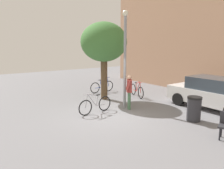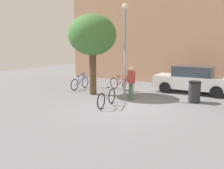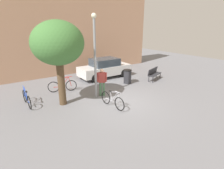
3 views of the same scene
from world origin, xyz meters
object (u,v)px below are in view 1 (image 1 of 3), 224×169
bicycle_red (137,90)px  parked_car_white (212,93)px  bicycle_silver (95,105)px  lamppost (125,53)px  person_by_lamppost (129,90)px  plaza_tree (104,43)px  trash_bin (194,109)px  bicycle_blue (102,86)px

bicycle_red → parked_car_white: (4.01, 1.27, 0.39)m
bicycle_silver → parked_car_white: parked_car_white is taller
lamppost → person_by_lamppost: 1.80m
plaza_tree → parked_car_white: bearing=34.1°
person_by_lamppost → parked_car_white: (2.31, 3.33, -0.19)m
plaza_tree → lamppost: bearing=-3.1°
bicycle_red → trash_bin: (4.54, -0.99, 0.13)m
bicycle_silver → bicycle_red: 3.95m
bicycle_red → trash_bin: size_ratio=1.71×
lamppost → bicycle_blue: size_ratio=2.59×
person_by_lamppost → plaza_tree: plaza_tree is taller
lamppost → bicycle_silver: (-0.01, -1.72, -2.34)m
plaza_tree → bicycle_silver: 3.91m
person_by_lamppost → trash_bin: (2.84, 1.07, -0.45)m
person_by_lamppost → bicycle_blue: 4.20m
lamppost → bicycle_silver: size_ratio=2.60×
bicycle_silver → bicycle_red: bearing=109.0°
bicycle_silver → trash_bin: size_ratio=1.78×
bicycle_silver → lamppost: bearing=89.6°
bicycle_silver → bicycle_red: (-1.29, 3.74, 0.00)m
lamppost → bicycle_silver: lamppost is taller
plaza_tree → bicycle_silver: plaza_tree is taller
lamppost → person_by_lamppost: bearing=-5.9°
bicycle_red → bicycle_silver: bearing=-71.0°
trash_bin → bicycle_blue: bearing=179.9°
lamppost → plaza_tree: bearing=176.9°
bicycle_red → parked_car_white: parked_car_white is taller
bicycle_silver → parked_car_white: 5.72m
plaza_tree → bicycle_silver: size_ratio=2.41×
plaza_tree → bicycle_red: 3.48m
plaza_tree → bicycle_blue: 3.39m
lamppost → person_by_lamppost: lamppost is taller
bicycle_silver → bicycle_red: size_ratio=1.04×
bicycle_silver → person_by_lamppost: bearing=76.4°
plaza_tree → parked_car_white: size_ratio=1.04×
bicycle_silver → trash_bin: 4.26m
person_by_lamppost → bicycle_blue: person_by_lamppost is taller
bicycle_red → trash_bin: trash_bin is taller
person_by_lamppost → plaza_tree: size_ratio=0.38×
trash_bin → bicycle_red: bearing=167.7°
bicycle_blue → parked_car_white: 6.73m
bicycle_blue → bicycle_silver: size_ratio=1.00×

